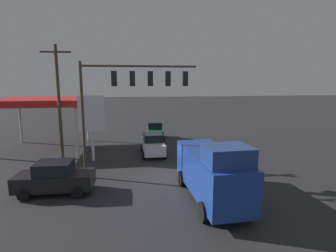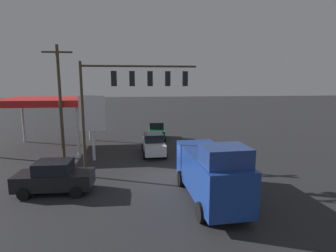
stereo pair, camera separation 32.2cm
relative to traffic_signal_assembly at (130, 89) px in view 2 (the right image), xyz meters
name	(u,v)px [view 2 (the right image)]	position (x,y,z in m)	size (l,w,h in m)	color
ground_plane	(172,178)	(-2.69, 1.08, -6.05)	(200.00, 200.00, 0.00)	#262628
traffic_signal_assembly	(130,89)	(0.00, 0.00, 0.00)	(7.78, 0.43, 7.84)	#473828
utility_pole	(60,100)	(5.92, -4.94, -1.02)	(2.40, 0.26, 9.50)	#473828
gas_station_canopy	(46,102)	(8.31, -8.79, -1.47)	(8.21, 7.27, 4.95)	red
price_sign	(92,116)	(3.20, -3.91, -2.28)	(2.08, 0.27, 5.44)	silver
sedan_far	(55,177)	(4.50, 2.51, -5.10)	(4.45, 2.17, 1.93)	black
sedan_waiting	(154,144)	(-1.89, -5.14, -5.10)	(2.15, 4.44, 1.93)	silver
hatchback_crossing	(156,131)	(-2.65, -11.54, -5.11)	(2.07, 3.86, 1.97)	#0C592D
delivery_truck	(211,172)	(-4.34, 4.73, -4.36)	(2.82, 6.90, 3.58)	navy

